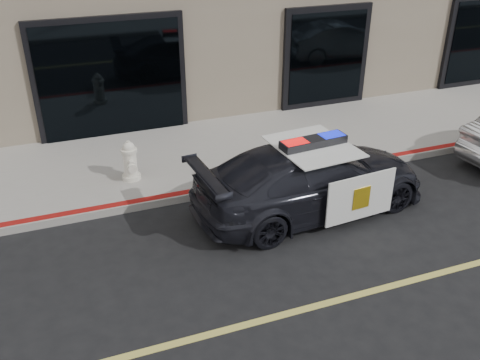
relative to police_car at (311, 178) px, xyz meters
name	(u,v)px	position (x,y,z in m)	size (l,w,h in m)	color
ground	(271,318)	(-1.82, -2.43, -0.64)	(120.00, 120.00, 0.00)	black
sidewalk_n	(176,158)	(-1.82, 2.82, -0.57)	(60.00, 3.50, 0.15)	gray
police_car	(311,178)	(0.00, 0.00, 0.00)	(2.54, 4.70, 1.44)	black
fire_hydrant	(130,161)	(-2.92, 2.06, -0.11)	(0.37, 0.51, 0.82)	white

